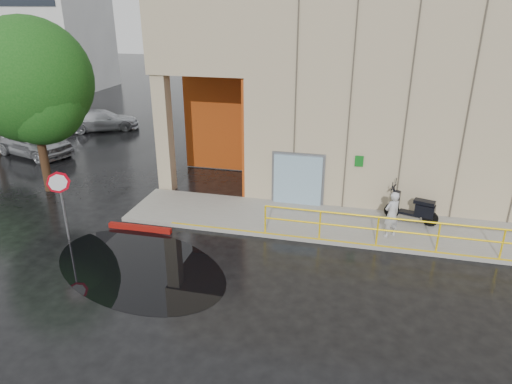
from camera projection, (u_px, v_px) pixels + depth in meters
ground at (258, 287)px, 13.19m from camera, size 120.00×120.00×0.00m
sidewalk at (396, 230)px, 16.34m from camera, size 20.00×3.00×0.15m
building at (426, 86)px, 20.35m from camera, size 20.00×10.17×8.00m
guardrail at (407, 233)px, 14.84m from camera, size 9.56×0.06×1.03m
distant_building at (30, 5)px, 41.52m from camera, size 12.00×8.08×15.00m
person at (392, 214)px, 15.48m from camera, size 0.71×0.68×1.64m
scooter at (413, 200)px, 16.50m from camera, size 1.98×1.15×1.50m
stop_sign at (60, 191)px, 15.16m from camera, size 0.61×0.51×2.51m
red_curb at (140, 228)px, 16.49m from camera, size 2.40×0.21×0.18m
puddle at (139, 266)px, 14.23m from camera, size 7.44×6.23×0.01m
car_a at (32, 140)px, 24.38m from camera, size 5.19×3.23×1.65m
car_c at (102, 120)px, 29.34m from camera, size 4.91×3.82×1.33m
tree_near at (32, 86)px, 18.25m from camera, size 5.00×5.00×7.25m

